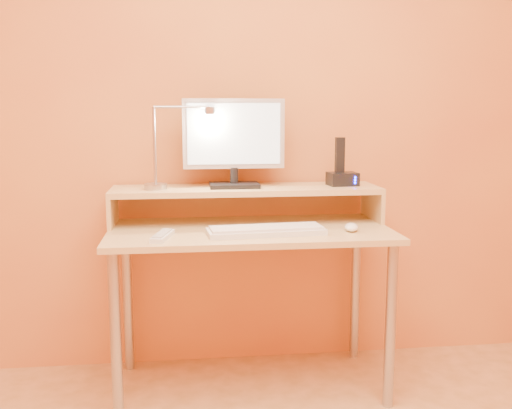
{
  "coord_description": "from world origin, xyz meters",
  "views": [
    {
      "loc": [
        -0.28,
        -1.29,
        1.22
      ],
      "look_at": [
        0.02,
        1.13,
        0.83
      ],
      "focal_mm": 41.39,
      "sensor_mm": 36.0,
      "label": 1
    }
  ],
  "objects": [
    {
      "name": "lamp_base",
      "position": [
        -0.4,
        1.3,
        0.89
      ],
      "size": [
        0.1,
        0.1,
        0.02
      ],
      "primitive_type": "cylinder",
      "color": "#A8A8B2",
      "rests_on": "desk_shelf"
    },
    {
      "name": "remote_control",
      "position": [
        -0.37,
        1.02,
        0.73
      ],
      "size": [
        0.09,
        0.2,
        0.02
      ],
      "primitive_type": "cube",
      "rotation": [
        0.0,
        0.0,
        -0.23
      ],
      "color": "silver",
      "rests_on": "desk_lower"
    },
    {
      "name": "phone_handset",
      "position": [
        0.43,
        1.33,
        1.02
      ],
      "size": [
        0.04,
        0.03,
        0.16
      ],
      "primitive_type": "cube",
      "rotation": [
        0.0,
        0.0,
        0.09
      ],
      "color": "black",
      "rests_on": "phone_dock"
    },
    {
      "name": "lamp_bulb",
      "position": [
        -0.16,
        1.3,
        1.2
      ],
      "size": [
        0.03,
        0.03,
        0.0
      ],
      "primitive_type": "cylinder",
      "color": "#FFEAC6",
      "rests_on": "lamp_head"
    },
    {
      "name": "monitor_foot",
      "position": [
        -0.05,
        1.33,
        0.89
      ],
      "size": [
        0.22,
        0.16,
        0.02
      ],
      "primitive_type": "cube",
      "color": "black",
      "rests_on": "desk_shelf"
    },
    {
      "name": "monitor_back",
      "position": [
        -0.05,
        1.36,
        1.12
      ],
      "size": [
        0.41,
        0.02,
        0.26
      ],
      "primitive_type": "cube",
      "rotation": [
        0.0,
        0.0,
        0.01
      ],
      "color": "black",
      "rests_on": "monitor_panel"
    },
    {
      "name": "lamp_head",
      "position": [
        -0.16,
        1.3,
        1.22
      ],
      "size": [
        0.04,
        0.04,
        0.03
      ],
      "primitive_type": "cylinder",
      "color": "#A8A8B2",
      "rests_on": "lamp_arm"
    },
    {
      "name": "desk_leg_fr",
      "position": [
        0.55,
        0.93,
        0.35
      ],
      "size": [
        0.04,
        0.04,
        0.69
      ],
      "primitive_type": "cylinder",
      "color": "#A8A8B2",
      "rests_on": "floor"
    },
    {
      "name": "desk_lower",
      "position": [
        0.0,
        1.18,
        0.71
      ],
      "size": [
        1.2,
        0.6,
        0.02
      ],
      "primitive_type": "cube",
      "color": "tan",
      "rests_on": "floor"
    },
    {
      "name": "desk_shelf",
      "position": [
        0.0,
        1.33,
        0.87
      ],
      "size": [
        1.2,
        0.3,
        0.02
      ],
      "primitive_type": "cube",
      "color": "tan",
      "rests_on": "desk_lower"
    },
    {
      "name": "desk_leg_br",
      "position": [
        0.55,
        1.43,
        0.35
      ],
      "size": [
        0.04,
        0.04,
        0.69
      ],
      "primitive_type": "cylinder",
      "color": "#A8A8B2",
      "rests_on": "floor"
    },
    {
      "name": "monitor_screen",
      "position": [
        -0.05,
        1.32,
        1.12
      ],
      "size": [
        0.41,
        0.01,
        0.27
      ],
      "primitive_type": "cube",
      "rotation": [
        0.0,
        0.0,
        0.01
      ],
      "color": "white",
      "rests_on": "monitor_panel"
    },
    {
      "name": "monitor_neck",
      "position": [
        -0.05,
        1.33,
        0.93
      ],
      "size": [
        0.04,
        0.04,
        0.07
      ],
      "primitive_type": "cylinder",
      "color": "black",
      "rests_on": "monitor_foot"
    },
    {
      "name": "lamp_post",
      "position": [
        -0.4,
        1.3,
        1.07
      ],
      "size": [
        0.01,
        0.01,
        0.33
      ],
      "primitive_type": "cylinder",
      "color": "#A8A8B2",
      "rests_on": "lamp_base"
    },
    {
      "name": "keyboard",
      "position": [
        0.05,
        1.05,
        0.73
      ],
      "size": [
        0.49,
        0.19,
        0.02
      ],
      "primitive_type": "cube",
      "rotation": [
        0.0,
        0.0,
        0.08
      ],
      "color": "silver",
      "rests_on": "desk_lower"
    },
    {
      "name": "shelf_riser_left",
      "position": [
        -0.59,
        1.33,
        0.79
      ],
      "size": [
        0.02,
        0.3,
        0.14
      ],
      "primitive_type": "cube",
      "color": "tan",
      "rests_on": "desk_lower"
    },
    {
      "name": "wall_back",
      "position": [
        0.0,
        1.5,
        1.25
      ],
      "size": [
        3.0,
        0.04,
        2.5
      ],
      "primitive_type": "cube",
      "color": "#E29342",
      "rests_on": "floor"
    },
    {
      "name": "desk_leg_fl",
      "position": [
        -0.55,
        0.93,
        0.35
      ],
      "size": [
        0.04,
        0.04,
        0.69
      ],
      "primitive_type": "cylinder",
      "color": "#A8A8B2",
      "rests_on": "floor"
    },
    {
      "name": "lamp_arm",
      "position": [
        -0.28,
        1.3,
        1.24
      ],
      "size": [
        0.24,
        0.01,
        0.01
      ],
      "primitive_type": "cylinder",
      "rotation": [
        0.0,
        1.57,
        0.0
      ],
      "color": "#A8A8B2",
      "rests_on": "lamp_post"
    },
    {
      "name": "mouse",
      "position": [
        0.42,
        1.07,
        0.74
      ],
      "size": [
        0.08,
        0.11,
        0.03
      ],
      "primitive_type": "ellipsoid",
      "rotation": [
        0.0,
        0.0,
        -0.23
      ],
      "color": "white",
      "rests_on": "desk_lower"
    },
    {
      "name": "monitor_panel",
      "position": [
        -0.05,
        1.34,
        1.12
      ],
      "size": [
        0.45,
        0.04,
        0.31
      ],
      "primitive_type": "cube",
      "rotation": [
        0.0,
        0.0,
        0.01
      ],
      "color": "#B8B8BF",
      "rests_on": "monitor_neck"
    },
    {
      "name": "desk_leg_bl",
      "position": [
        -0.55,
        1.43,
        0.35
      ],
      "size": [
        0.04,
        0.04,
        0.69
      ],
      "primitive_type": "cylinder",
      "color": "#A8A8B2",
      "rests_on": "floor"
    },
    {
      "name": "phone_led",
      "position": [
        0.49,
        1.28,
        0.91
      ],
      "size": [
        0.01,
        0.0,
        0.04
      ],
      "primitive_type": "cube",
      "color": "#1717FF",
      "rests_on": "phone_dock"
    },
    {
      "name": "shelf_riser_right",
      "position": [
        0.59,
        1.33,
        0.79
      ],
      "size": [
        0.02,
        0.3,
        0.14
      ],
      "primitive_type": "cube",
      "color": "tan",
      "rests_on": "desk_lower"
    },
    {
      "name": "phone_dock",
      "position": [
        0.44,
        1.33,
        0.91
      ],
      "size": [
        0.14,
        0.11,
        0.06
      ],
      "primitive_type": "cube",
      "rotation": [
        0.0,
        0.0,
        0.09
      ],
      "color": "black",
      "rests_on": "desk_shelf"
    }
  ]
}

